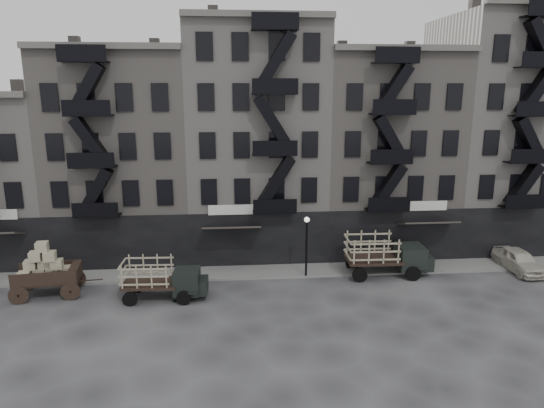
{
  "coord_description": "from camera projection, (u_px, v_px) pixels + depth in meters",
  "views": [
    {
      "loc": [
        -1.9,
        -28.04,
        12.69
      ],
      "look_at": [
        0.79,
        4.0,
        4.87
      ],
      "focal_mm": 32.0,
      "sensor_mm": 36.0,
      "label": 1
    }
  ],
  "objects": [
    {
      "name": "pedestrian_mid",
      "position": [
        176.0,
        288.0,
        29.25
      ],
      "size": [
        0.99,
        0.91,
        1.64
      ],
      "primitive_type": "imported",
      "rotation": [
        0.0,
        0.0,
        3.6
      ],
      "color": "black",
      "rests_on": "ground"
    },
    {
      "name": "building_mideast",
      "position": [
        380.0,
        153.0,
        38.85
      ],
      "size": [
        10.0,
        11.35,
        16.2
      ],
      "color": "gray",
      "rests_on": "ground"
    },
    {
      "name": "wagon",
      "position": [
        44.0,
        265.0,
        29.8
      ],
      "size": [
        4.31,
        2.68,
        3.45
      ],
      "rotation": [
        0.0,
        0.0,
        0.12
      ],
      "color": "black",
      "rests_on": "ground"
    },
    {
      "name": "stake_truck_west",
      "position": [
        162.0,
        276.0,
        29.44
      ],
      "size": [
        5.16,
        2.3,
        2.55
      ],
      "rotation": [
        0.0,
        0.0,
        -0.04
      ],
      "color": "black",
      "rests_on": "ground"
    },
    {
      "name": "lamp_post",
      "position": [
        307.0,
        239.0,
        32.4
      ],
      "size": [
        0.36,
        0.36,
        4.28
      ],
      "color": "black",
      "rests_on": "ground"
    },
    {
      "name": "building_center",
      "position": [
        256.0,
        142.0,
        37.8
      ],
      "size": [
        10.0,
        11.35,
        18.2
      ],
      "color": "#A8A29A",
      "rests_on": "ground"
    },
    {
      "name": "stake_truck_east",
      "position": [
        386.0,
        252.0,
        33.11
      ],
      "size": [
        5.87,
        2.54,
        2.91
      ],
      "rotation": [
        0.0,
        0.0,
        -0.02
      ],
      "color": "black",
      "rests_on": "ground"
    },
    {
      "name": "ground",
      "position": [
        265.0,
        295.0,
        30.3
      ],
      "size": [
        140.0,
        140.0,
        0.0
      ],
      "primitive_type": "plane",
      "color": "#38383A",
      "rests_on": "ground"
    },
    {
      "name": "building_east",
      "position": [
        501.0,
        133.0,
        39.31
      ],
      "size": [
        10.0,
        11.35,
        19.2
      ],
      "color": "#A8A29A",
      "rests_on": "ground"
    },
    {
      "name": "sidewalk",
      "position": [
        261.0,
        272.0,
        33.91
      ],
      "size": [
        55.0,
        2.5,
        0.15
      ],
      "primitive_type": "cube",
      "color": "slate",
      "rests_on": "ground"
    },
    {
      "name": "building_midwest",
      "position": [
        126.0,
        156.0,
        37.23
      ],
      "size": [
        10.0,
        11.35,
        16.2
      ],
      "color": "gray",
      "rests_on": "ground"
    },
    {
      "name": "car_east",
      "position": [
        519.0,
        260.0,
        34.11
      ],
      "size": [
        1.97,
        4.64,
        1.56
      ],
      "primitive_type": "imported",
      "rotation": [
        0.0,
        0.0,
        0.03
      ],
      "color": "beige",
      "rests_on": "ground"
    }
  ]
}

